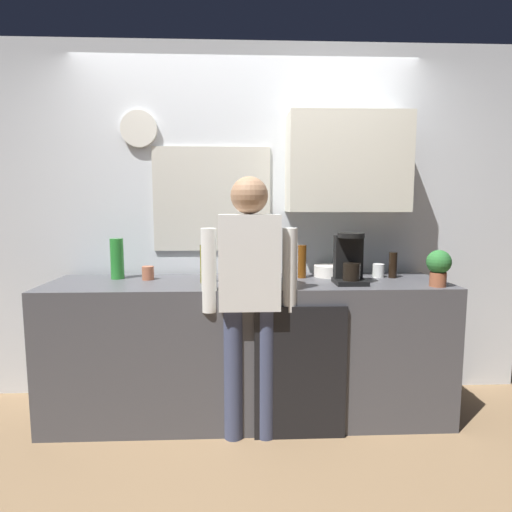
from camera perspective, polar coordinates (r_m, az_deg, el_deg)
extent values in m
plane|color=#8C6D4C|center=(2.84, -0.85, -23.34)|extent=(8.00, 8.00, 0.00)
cube|color=#4C4C51|center=(2.92, -1.03, -12.46)|extent=(2.65, 0.64, 0.93)
cube|color=black|center=(2.65, 6.06, -15.62)|extent=(0.56, 0.02, 0.83)
cube|color=silver|center=(3.19, -1.25, 4.53)|extent=(4.25, 0.10, 2.60)
cube|color=beige|center=(3.13, -6.03, 7.69)|extent=(0.86, 0.02, 0.76)
cube|color=#8CA5C6|center=(3.14, -6.03, 7.69)|extent=(0.80, 0.02, 0.70)
cube|color=silver|center=(3.09, 12.27, 12.24)|extent=(0.84, 0.32, 0.68)
cylinder|color=silver|center=(3.24, -15.65, 16.34)|extent=(0.26, 0.03, 0.26)
cube|color=black|center=(2.78, 12.66, -3.43)|extent=(0.20, 0.20, 0.03)
cube|color=black|center=(2.81, 12.43, -0.10)|extent=(0.18, 0.08, 0.28)
cylinder|color=black|center=(2.74, 12.86, -2.09)|extent=(0.11, 0.11, 0.11)
cylinder|color=black|center=(2.74, 12.83, 2.76)|extent=(0.17, 0.17, 0.03)
cylinder|color=#2D8C33|center=(3.04, -18.39, -0.34)|extent=(0.09, 0.09, 0.28)
cylinder|color=maroon|center=(2.96, 0.53, -0.76)|extent=(0.06, 0.06, 0.22)
cylinder|color=olive|center=(2.76, -7.00, -1.07)|extent=(0.06, 0.06, 0.25)
cylinder|color=brown|center=(2.94, 6.28, -0.75)|extent=(0.06, 0.06, 0.23)
cylinder|color=#195923|center=(2.76, 1.28, -0.49)|extent=(0.07, 0.07, 0.30)
cylinder|color=black|center=(3.08, 18.13, -1.19)|extent=(0.06, 0.06, 0.18)
cylinder|color=white|center=(3.08, 16.32, -1.93)|extent=(0.08, 0.08, 0.10)
cylinder|color=#B26647|center=(2.95, -14.48, -2.26)|extent=(0.08, 0.08, 0.09)
cylinder|color=yellow|center=(2.68, -0.88, -3.03)|extent=(0.07, 0.07, 0.09)
cylinder|color=white|center=(3.03, 9.95, -2.01)|extent=(0.22, 0.22, 0.08)
cylinder|color=#9E5638|center=(2.86, 23.52, -2.93)|extent=(0.10, 0.10, 0.09)
sphere|color=#2D7233|center=(2.84, 23.62, -0.74)|extent=(0.15, 0.15, 0.15)
cylinder|color=green|center=(3.12, 12.72, -1.18)|extent=(0.06, 0.06, 0.15)
cone|color=white|center=(3.11, 12.76, 0.47)|extent=(0.02, 0.02, 0.03)
cylinder|color=#3F4766|center=(2.66, -3.11, -15.71)|extent=(0.12, 0.12, 0.82)
cylinder|color=#3F4766|center=(2.66, 1.36, -15.65)|extent=(0.12, 0.12, 0.82)
cube|color=white|center=(2.48, -0.90, -0.80)|extent=(0.36, 0.20, 0.56)
sphere|color=#A57A59|center=(2.46, -0.92, 8.25)|extent=(0.22, 0.22, 0.22)
cylinder|color=white|center=(2.49, -6.43, -1.96)|extent=(0.09, 0.09, 0.50)
cylinder|color=white|center=(2.50, 4.60, -1.90)|extent=(0.09, 0.09, 0.50)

